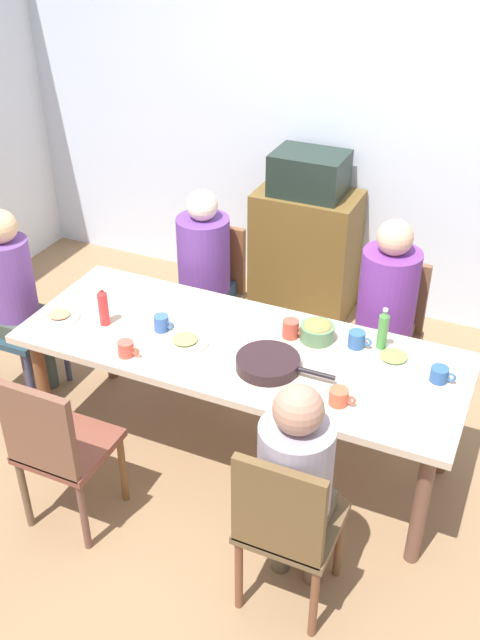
% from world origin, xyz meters
% --- Properties ---
extents(ground_plane, '(6.09, 6.09, 0.00)m').
position_xyz_m(ground_plane, '(0.00, 0.00, 0.00)').
color(ground_plane, '#8D6C4A').
extents(wall_back, '(5.32, 0.12, 2.60)m').
position_xyz_m(wall_back, '(0.00, 1.91, 1.30)').
color(wall_back, silver).
rests_on(wall_back, ground_plane).
extents(dining_table, '(2.27, 0.85, 0.73)m').
position_xyz_m(dining_table, '(0.00, 0.00, 0.65)').
color(dining_table, beige).
rests_on(dining_table, ground_plane).
extents(chair_0, '(0.40, 0.40, 0.90)m').
position_xyz_m(chair_0, '(-1.51, 0.00, 0.51)').
color(chair_0, '#233B49').
rests_on(chair_0, ground_plane).
extents(person_0, '(0.30, 0.30, 1.20)m').
position_xyz_m(person_0, '(-1.42, 0.00, 0.71)').
color(person_0, '#384543').
rests_on(person_0, ground_plane).
extents(chair_1, '(0.40, 0.40, 0.90)m').
position_xyz_m(chair_1, '(0.57, 0.80, 0.51)').
color(chair_1, brown).
rests_on(chair_1, ground_plane).
extents(person_1, '(0.32, 0.32, 1.22)m').
position_xyz_m(person_1, '(0.57, 0.71, 0.73)').
color(person_1, brown).
rests_on(person_1, ground_plane).
extents(chair_2, '(0.40, 0.40, 0.90)m').
position_xyz_m(chair_2, '(-0.57, -0.80, 0.51)').
color(chair_2, brown).
rests_on(chair_2, ground_plane).
extents(chair_3, '(0.40, 0.40, 0.90)m').
position_xyz_m(chair_3, '(0.57, -0.80, 0.51)').
color(chair_3, brown).
rests_on(chair_3, ground_plane).
extents(person_3, '(0.31, 0.31, 1.15)m').
position_xyz_m(person_3, '(0.57, -0.71, 0.69)').
color(person_3, brown).
rests_on(person_3, ground_plane).
extents(chair_4, '(0.40, 0.40, 0.90)m').
position_xyz_m(chair_4, '(-0.57, 0.80, 0.51)').
color(chair_4, brown).
rests_on(chair_4, ground_plane).
extents(person_4, '(0.32, 0.32, 1.19)m').
position_xyz_m(person_4, '(-0.57, 0.71, 0.72)').
color(person_4, '#382D4F').
rests_on(person_4, ground_plane).
extents(plate_0, '(0.21, 0.21, 0.04)m').
position_xyz_m(plate_0, '(-0.98, -0.16, 0.74)').
color(plate_0, silver).
rests_on(plate_0, dining_table).
extents(plate_1, '(0.25, 0.25, 0.04)m').
position_xyz_m(plate_1, '(0.74, 0.19, 0.74)').
color(plate_1, white).
rests_on(plate_1, dining_table).
extents(plate_2, '(0.24, 0.24, 0.04)m').
position_xyz_m(plate_2, '(-0.26, -0.10, 0.74)').
color(plate_2, silver).
rests_on(plate_2, dining_table).
extents(bowl_0, '(0.18, 0.18, 0.10)m').
position_xyz_m(bowl_0, '(0.34, 0.21, 0.78)').
color(bowl_0, '#537A52').
rests_on(bowl_0, dining_table).
extents(serving_pan, '(0.49, 0.31, 0.06)m').
position_xyz_m(serving_pan, '(0.21, -0.12, 0.76)').
color(serving_pan, black).
rests_on(serving_pan, dining_table).
extents(cup_0, '(0.12, 0.08, 0.09)m').
position_xyz_m(cup_0, '(0.20, 0.18, 0.78)').
color(cup_0, '#C24738').
rests_on(cup_0, dining_table).
extents(cup_1, '(0.12, 0.08, 0.07)m').
position_xyz_m(cup_1, '(0.97, 0.11, 0.77)').
color(cup_1, '#2C5596').
rests_on(cup_1, dining_table).
extents(cup_2, '(0.11, 0.08, 0.09)m').
position_xyz_m(cup_2, '(-0.43, -0.04, 0.77)').
color(cup_2, '#365BA6').
rests_on(cup_2, dining_table).
extents(cup_3, '(0.12, 0.08, 0.09)m').
position_xyz_m(cup_3, '(0.54, 0.23, 0.77)').
color(cup_3, '#305A99').
rests_on(cup_3, dining_table).
extents(cup_4, '(0.12, 0.09, 0.08)m').
position_xyz_m(cup_4, '(0.60, -0.24, 0.77)').
color(cup_4, '#CD5438').
rests_on(cup_4, dining_table).
extents(cup_5, '(0.12, 0.08, 0.08)m').
position_xyz_m(cup_5, '(-0.47, -0.31, 0.77)').
color(cup_5, '#D14F41').
rests_on(cup_5, dining_table).
extents(bottle_0, '(0.05, 0.05, 0.24)m').
position_xyz_m(bottle_0, '(0.66, 0.25, 0.84)').
color(bottle_0, '#45873D').
rests_on(bottle_0, dining_table).
extents(bottle_1, '(0.05, 0.05, 0.22)m').
position_xyz_m(bottle_1, '(-0.73, -0.11, 0.83)').
color(bottle_1, red).
rests_on(bottle_1, dining_table).
extents(side_cabinet, '(0.70, 0.44, 0.90)m').
position_xyz_m(side_cabinet, '(-0.22, 1.61, 0.45)').
color(side_cabinet, brown).
rests_on(side_cabinet, ground_plane).
extents(microwave, '(0.48, 0.36, 0.28)m').
position_xyz_m(microwave, '(-0.22, 1.61, 1.04)').
color(microwave, black).
rests_on(microwave, side_cabinet).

